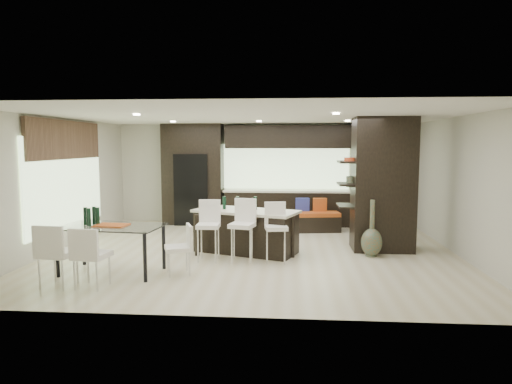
# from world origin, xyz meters

# --- Properties ---
(ground) EXTENTS (8.00, 8.00, 0.00)m
(ground) POSITION_xyz_m (0.00, 0.00, 0.00)
(ground) COLOR beige
(ground) RESTS_ON ground
(back_wall) EXTENTS (8.00, 0.02, 2.70)m
(back_wall) POSITION_xyz_m (0.00, 3.50, 1.35)
(back_wall) COLOR beige
(back_wall) RESTS_ON ground
(left_wall) EXTENTS (0.02, 7.00, 2.70)m
(left_wall) POSITION_xyz_m (-4.00, 0.00, 1.35)
(left_wall) COLOR beige
(left_wall) RESTS_ON ground
(right_wall) EXTENTS (0.02, 7.00, 2.70)m
(right_wall) POSITION_xyz_m (4.00, 0.00, 1.35)
(right_wall) COLOR beige
(right_wall) RESTS_ON ground
(ceiling) EXTENTS (8.00, 7.00, 0.02)m
(ceiling) POSITION_xyz_m (0.00, 0.00, 2.70)
(ceiling) COLOR white
(ceiling) RESTS_ON ground
(window_left) EXTENTS (0.04, 3.20, 1.90)m
(window_left) POSITION_xyz_m (-3.96, 0.20, 1.35)
(window_left) COLOR #B2D199
(window_left) RESTS_ON left_wall
(window_back) EXTENTS (3.40, 0.04, 1.20)m
(window_back) POSITION_xyz_m (0.60, 3.46, 1.55)
(window_back) COLOR #B2D199
(window_back) RESTS_ON back_wall
(stone_accent) EXTENTS (0.08, 3.00, 0.80)m
(stone_accent) POSITION_xyz_m (-3.93, 0.20, 2.25)
(stone_accent) COLOR brown
(stone_accent) RESTS_ON left_wall
(ceiling_spots) EXTENTS (4.00, 3.00, 0.02)m
(ceiling_spots) POSITION_xyz_m (0.00, 0.25, 2.68)
(ceiling_spots) COLOR white
(ceiling_spots) RESTS_ON ceiling
(back_cabinetry) EXTENTS (6.80, 0.68, 2.70)m
(back_cabinetry) POSITION_xyz_m (0.50, 3.17, 1.35)
(back_cabinetry) COLOR black
(back_cabinetry) RESTS_ON ground
(refrigerator) EXTENTS (0.90, 0.68, 1.90)m
(refrigerator) POSITION_xyz_m (-1.90, 3.12, 0.95)
(refrigerator) COLOR black
(refrigerator) RESTS_ON ground
(partition_column) EXTENTS (1.20, 0.80, 2.70)m
(partition_column) POSITION_xyz_m (2.60, 0.40, 1.35)
(partition_column) COLOR black
(partition_column) RESTS_ON ground
(kitchen_island) EXTENTS (2.22, 1.53, 0.85)m
(kitchen_island) POSITION_xyz_m (-0.15, -0.04, 0.43)
(kitchen_island) COLOR black
(kitchen_island) RESTS_ON ground
(stool_left) EXTENTS (0.41, 0.41, 0.91)m
(stool_left) POSITION_xyz_m (-0.78, -0.78, 0.46)
(stool_left) COLOR white
(stool_left) RESTS_ON ground
(stool_mid) EXTENTS (0.50, 0.50, 0.94)m
(stool_mid) POSITION_xyz_m (-0.15, -0.79, 0.47)
(stool_mid) COLOR white
(stool_mid) RESTS_ON ground
(stool_right) EXTENTS (0.45, 0.45, 0.89)m
(stool_right) POSITION_xyz_m (0.48, -0.78, 0.44)
(stool_right) COLOR white
(stool_right) RESTS_ON ground
(bench) EXTENTS (1.32, 0.67, 0.48)m
(bench) POSITION_xyz_m (1.32, 2.25, 0.24)
(bench) COLOR black
(bench) RESTS_ON ground
(floor_vase) EXTENTS (0.47, 0.47, 1.10)m
(floor_vase) POSITION_xyz_m (2.30, -0.20, 0.55)
(floor_vase) COLOR #4D533C
(floor_vase) RESTS_ON ground
(dining_table) EXTENTS (1.76, 1.11, 0.81)m
(dining_table) POSITION_xyz_m (-2.25, -1.69, 0.40)
(dining_table) COLOR white
(dining_table) RESTS_ON ground
(chair_near) EXTENTS (0.52, 0.52, 0.86)m
(chair_near) POSITION_xyz_m (-2.25, -2.47, 0.43)
(chair_near) COLOR white
(chair_near) RESTS_ON ground
(chair_far) EXTENTS (0.54, 0.54, 0.90)m
(chair_far) POSITION_xyz_m (-2.77, -2.48, 0.45)
(chair_far) COLOR white
(chair_far) RESTS_ON ground
(chair_end) EXTENTS (0.54, 0.54, 0.77)m
(chair_end) POSITION_xyz_m (-1.12, -1.69, 0.38)
(chair_end) COLOR white
(chair_end) RESTS_ON ground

